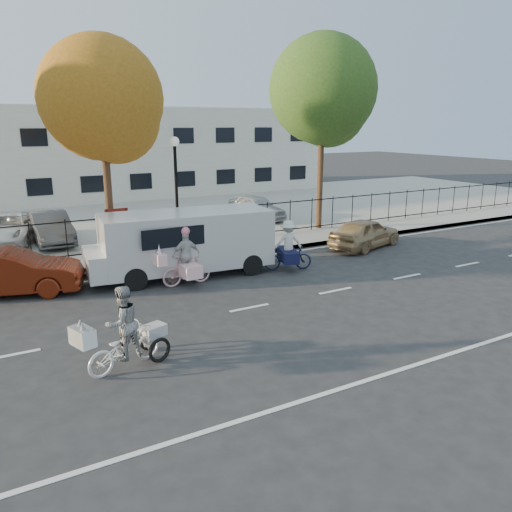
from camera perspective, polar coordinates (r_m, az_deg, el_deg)
ground at (r=13.91m, az=-0.72°, el=-5.95°), size 120.00×120.00×0.00m
road_markings at (r=13.91m, az=-0.72°, el=-5.93°), size 60.00×9.52×0.01m
curb at (r=18.26m, az=-8.32°, el=-0.75°), size 60.00×0.10×0.15m
sidewalk at (r=19.22m, az=-9.46°, el=-0.01°), size 60.00×2.20×0.15m
parking_lot at (r=27.58m, az=-15.84°, el=4.14°), size 60.00×15.60×0.15m
iron_fence at (r=20.04m, az=-10.64°, el=2.98°), size 58.00×0.06×1.50m
building at (r=37.00m, az=-19.96°, el=10.99°), size 34.00×10.00×6.00m
lamppost at (r=19.50m, az=-9.16°, el=9.30°), size 0.36×0.36×4.33m
street_sign at (r=19.07m, az=-15.59°, el=3.66°), size 0.85×0.06×1.80m
zebra_trike at (r=10.76m, az=-14.85°, el=-8.94°), size 2.08×1.31×1.79m
unicorn_bike at (r=15.77m, az=-8.05°, el=-0.91°), size 1.86×1.29×1.88m
bull_bike at (r=17.31m, az=3.59°, el=0.65°), size 1.94×1.37×1.75m
white_van at (r=16.72m, az=-8.23°, el=1.73°), size 6.20×2.53×2.15m
red_sedan at (r=16.49m, az=-26.47°, el=-1.67°), size 4.43×2.61×1.38m
gold_sedan at (r=20.94m, az=12.35°, el=2.60°), size 3.90×2.44×1.24m
lot_car_b at (r=23.16m, az=-26.31°, el=2.88°), size 3.24×4.69×1.19m
lot_car_c at (r=22.23m, az=-22.41°, el=2.99°), size 1.46×3.95×1.29m
lot_car_d at (r=25.84m, az=0.05°, el=5.59°), size 1.91×3.82×1.25m
tree_mid at (r=19.29m, az=-16.85°, el=16.22°), size 4.36×4.36×8.00m
tree_east at (r=23.66m, az=7.83°, el=17.78°), size 4.83×4.83×8.85m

